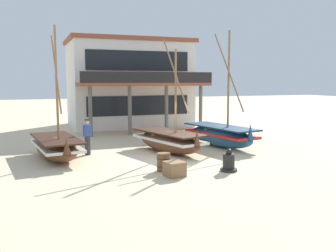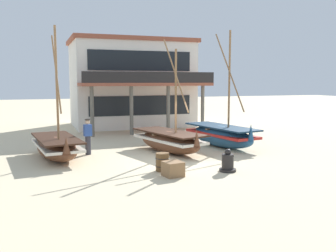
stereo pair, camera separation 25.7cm
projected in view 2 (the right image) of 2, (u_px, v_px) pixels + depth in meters
name	position (u px, v px, depth m)	size (l,w,h in m)	color
ground_plane	(176.00, 160.00, 16.20)	(120.00, 120.00, 0.00)	beige
fishing_boat_near_left	(221.00, 135.00, 19.53)	(2.35, 4.88, 5.96)	#23517A
fishing_boat_centre_large	(57.00, 147.00, 16.48)	(2.16, 4.45, 5.75)	brown
fishing_boat_far_right	(169.00, 141.00, 17.96)	(2.64, 4.62, 5.42)	brown
fisherman_by_hull	(88.00, 137.00, 17.42)	(0.40, 0.29, 1.68)	#33333D
capstan_winch	(228.00, 163.00, 14.21)	(0.65, 0.65, 0.87)	black
wooden_barrel	(162.00, 162.00, 14.26)	(0.56, 0.56, 0.70)	brown
cargo_crate	(173.00, 169.00, 13.47)	(0.65, 0.65, 0.54)	olive
harbor_building_main	(131.00, 83.00, 28.77)	(9.13, 8.62, 6.56)	white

